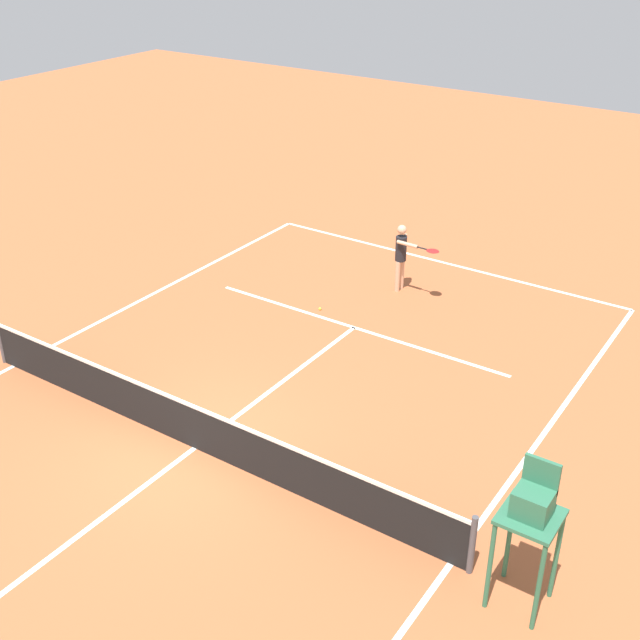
{
  "coord_description": "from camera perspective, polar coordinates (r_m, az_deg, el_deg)",
  "views": [
    {
      "loc": [
        -8.56,
        8.62,
        9.04
      ],
      "look_at": [
        0.04,
        -4.16,
        0.8
      ],
      "focal_mm": 45.34,
      "sensor_mm": 36.0,
      "label": 1
    }
  ],
  "objects": [
    {
      "name": "umpire_chair",
      "position": [
        11.53,
        14.68,
        -13.12
      ],
      "size": [
        0.8,
        0.8,
        2.41
      ],
      "color": "#2D6B4C",
      "rests_on": "ground"
    },
    {
      "name": "tennis_ball",
      "position": [
        19.6,
        -0.0,
        0.8
      ],
      "size": [
        0.07,
        0.07,
        0.07
      ],
      "primitive_type": "sphere",
      "color": "#CCE033",
      "rests_on": "ground"
    },
    {
      "name": "ground_plane",
      "position": [
        15.14,
        -8.81,
        -8.9
      ],
      "size": [
        60.0,
        60.0,
        0.0
      ],
      "primitive_type": "plane",
      "color": "#AD5933"
    },
    {
      "name": "court_lines",
      "position": [
        15.14,
        -8.81,
        -8.89
      ],
      "size": [
        10.41,
        20.23,
        0.01
      ],
      "color": "white",
      "rests_on": "ground"
    },
    {
      "name": "player_serving",
      "position": [
        20.27,
        5.84,
        4.77
      ],
      "size": [
        1.28,
        0.6,
        1.75
      ],
      "rotation": [
        0.0,
        0.0,
        1.53
      ],
      "color": "#D8A884",
      "rests_on": "ground"
    },
    {
      "name": "tennis_net",
      "position": [
        14.85,
        -8.95,
        -7.37
      ],
      "size": [
        11.01,
        0.1,
        1.07
      ],
      "color": "#4C4C51",
      "rests_on": "ground"
    }
  ]
}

